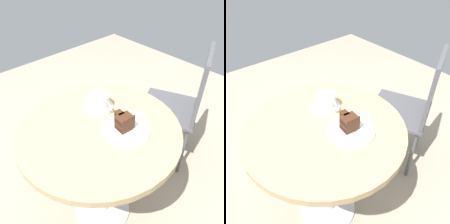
{
  "view_description": "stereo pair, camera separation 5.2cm",
  "coord_description": "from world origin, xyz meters",
  "views": [
    {
      "loc": [
        0.63,
        -0.51,
        1.45
      ],
      "look_at": [
        -0.0,
        0.09,
        0.75
      ],
      "focal_mm": 38.0,
      "sensor_mm": 36.0,
      "label": 1
    },
    {
      "loc": [
        0.67,
        -0.47,
        1.45
      ],
      "look_at": [
        -0.0,
        0.09,
        0.75
      ],
      "focal_mm": 38.0,
      "sensor_mm": 36.0,
      "label": 2
    }
  ],
  "objects": [
    {
      "name": "ground_plane",
      "position": [
        0.0,
        0.0,
        -0.01
      ],
      "size": [
        4.4,
        4.4,
        0.01
      ],
      "primitive_type": "cube",
      "color": "gray",
      "rests_on": "ground"
    },
    {
      "name": "cafe_table",
      "position": [
        0.0,
        0.0,
        0.59
      ],
      "size": [
        0.76,
        0.76,
        0.71
      ],
      "color": "tan",
      "rests_on": "ground"
    },
    {
      "name": "saucer",
      "position": [
        -0.11,
        0.1,
        0.72
      ],
      "size": [
        0.14,
        0.14,
        0.01
      ],
      "color": "white",
      "rests_on": "cafe_table"
    },
    {
      "name": "coffee_cup",
      "position": [
        -0.11,
        0.1,
        0.76
      ],
      "size": [
        0.14,
        0.1,
        0.07
      ],
      "color": "white",
      "rests_on": "saucer"
    },
    {
      "name": "teaspoon",
      "position": [
        -0.15,
        0.08,
        0.72
      ],
      "size": [
        0.1,
        0.06,
        0.0
      ],
      "rotation": [
        0.0,
        0.0,
        2.61
      ],
      "color": "silver",
      "rests_on": "saucer"
    },
    {
      "name": "cake_plate",
      "position": [
        0.1,
        0.08,
        0.72
      ],
      "size": [
        0.22,
        0.22,
        0.01
      ],
      "color": "white",
      "rests_on": "cafe_table"
    },
    {
      "name": "cake_slice",
      "position": [
        0.09,
        0.07,
        0.76
      ],
      "size": [
        0.09,
        0.08,
        0.08
      ],
      "rotation": [
        0.0,
        0.0,
        3.01
      ],
      "color": "black",
      "rests_on": "cake_plate"
    },
    {
      "name": "fork",
      "position": [
        0.15,
        0.08,
        0.73
      ],
      "size": [
        0.11,
        0.11,
        0.0
      ],
      "rotation": [
        0.0,
        0.0,
        5.55
      ],
      "color": "silver",
      "rests_on": "cake_plate"
    },
    {
      "name": "napkin",
      "position": [
        0.06,
        0.13,
        0.71
      ],
      "size": [
        0.2,
        0.2,
        0.0
      ],
      "rotation": [
        0.0,
        0.0,
        5.33
      ],
      "color": "tan",
      "rests_on": "cafe_table"
    },
    {
      "name": "cafe_chair",
      "position": [
        0.03,
        0.72,
        0.52
      ],
      "size": [
        0.5,
        0.5,
        0.88
      ],
      "rotation": [
        0.0,
        0.0,
        5.13
      ],
      "color": "#4C4C51",
      "rests_on": "ground"
    }
  ]
}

